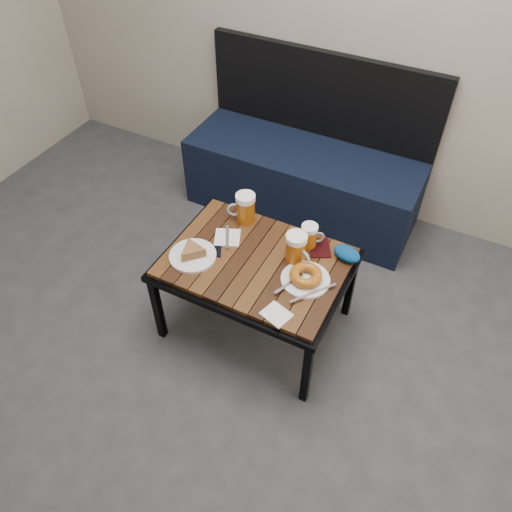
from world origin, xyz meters
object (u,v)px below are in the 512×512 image
at_px(beer_mug_right, 296,249).
at_px(plate_pie, 192,253).
at_px(cafe_table, 256,267).
at_px(plate_bagel, 306,277).
at_px(passport_navy, 209,251).
at_px(bench, 304,174).
at_px(knit_pouch, 347,254).
at_px(beer_mug_centre, 310,236).
at_px(passport_burgundy, 320,248).
at_px(beer_mug_left, 245,208).

xyz_separation_m(beer_mug_right, plate_pie, (-0.43, -0.19, -0.05)).
distance_m(cafe_table, plate_bagel, 0.26).
bearing_deg(passport_navy, plate_bagel, 65.50).
xyz_separation_m(bench, passport_navy, (-0.06, -1.01, 0.20)).
bearing_deg(knit_pouch, plate_bagel, -117.59).
xyz_separation_m(cafe_table, plate_bagel, (0.25, -0.01, 0.07)).
xyz_separation_m(beer_mug_centre, knit_pouch, (0.19, 0.00, -0.03)).
relative_size(plate_bagel, passport_navy, 2.45).
xyz_separation_m(passport_navy, passport_burgundy, (0.45, 0.25, 0.00)).
bearing_deg(plate_bagel, plate_pie, -169.11).
height_order(plate_bagel, knit_pouch, plate_bagel).
bearing_deg(beer_mug_right, passport_navy, -136.05).
distance_m(beer_mug_centre, passport_burgundy, 0.08).
distance_m(bench, knit_pouch, 0.95).
xyz_separation_m(beer_mug_right, knit_pouch, (0.20, 0.12, -0.05)).
bearing_deg(beer_mug_centre, bench, 81.35).
bearing_deg(plate_bagel, passport_navy, -175.51).
relative_size(beer_mug_centre, beer_mug_right, 0.80).
bearing_deg(bench, knit_pouch, -55.51).
bearing_deg(passport_navy, bench, 147.78).
height_order(beer_mug_centre, plate_bagel, beer_mug_centre).
xyz_separation_m(beer_mug_left, beer_mug_centre, (0.35, -0.02, -0.02)).
relative_size(bench, passport_burgundy, 10.70).
xyz_separation_m(cafe_table, plate_pie, (-0.27, -0.11, 0.07)).
distance_m(plate_pie, passport_navy, 0.08).
height_order(cafe_table, beer_mug_right, beer_mug_right).
bearing_deg(cafe_table, beer_mug_centre, 48.56).
relative_size(beer_mug_left, beer_mug_right, 1.00).
height_order(bench, beer_mug_centre, bench).
bearing_deg(beer_mug_left, passport_navy, 57.28).
bearing_deg(knit_pouch, beer_mug_right, -148.82).
distance_m(beer_mug_left, passport_navy, 0.29).
bearing_deg(passport_burgundy, beer_mug_centre, 159.49).
bearing_deg(beer_mug_left, cafe_table, 104.44).
bearing_deg(plate_pie, passport_navy, 51.48).
height_order(cafe_table, plate_pie, plate_pie).
bearing_deg(cafe_table, knit_pouch, 29.18).
xyz_separation_m(plate_bagel, passport_navy, (-0.47, -0.04, -0.02)).
distance_m(beer_mug_left, passport_burgundy, 0.41).
relative_size(cafe_table, passport_navy, 7.80).
relative_size(bench, cafe_table, 1.67).
xyz_separation_m(beer_mug_centre, plate_bagel, (0.07, -0.21, -0.04)).
height_order(plate_bagel, passport_burgundy, plate_bagel).
distance_m(passport_navy, knit_pouch, 0.63).
xyz_separation_m(cafe_table, beer_mug_centre, (0.17, 0.20, 0.11)).
distance_m(cafe_table, knit_pouch, 0.42).
relative_size(plate_bagel, passport_burgundy, 2.02).
height_order(beer_mug_left, beer_mug_right, same).
relative_size(cafe_table, passport_burgundy, 6.42).
bearing_deg(bench, beer_mug_left, -91.04).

